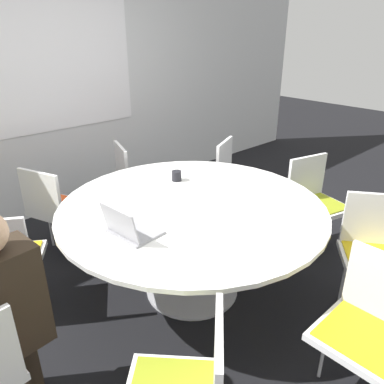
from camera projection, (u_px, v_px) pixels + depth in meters
ground_plane at (192, 289)px, 2.97m from camera, size 16.00×16.00×0.00m
wall_back at (53, 85)px, 3.83m from camera, size 8.00×0.07×2.70m
conference_table at (192, 217)px, 2.71m from camera, size 1.89×1.89×0.74m
chair_2 at (370, 322)px, 1.95m from camera, size 0.42×0.44×0.85m
chair_3 at (375, 246)px, 2.61m from camera, size 0.60×0.60×0.85m
chair_4 at (315, 197)px, 3.37m from camera, size 0.53×0.52×0.85m
chair_5 at (235, 175)px, 3.87m from camera, size 0.57×0.56×0.85m
chair_6 at (135, 177)px, 3.81m from camera, size 0.54×0.55×0.85m
chair_7 at (55, 204)px, 3.22m from camera, size 0.55×0.56×0.85m
chair_8 at (4, 257)px, 2.49m from camera, size 0.60×0.59×0.85m
person_0 at (1, 306)px, 1.77m from camera, size 0.38×0.29×1.20m
laptop at (129, 228)px, 2.25m from camera, size 0.28×0.32×0.21m
coffee_cup at (177, 176)px, 3.07m from camera, size 0.08×0.08×0.08m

